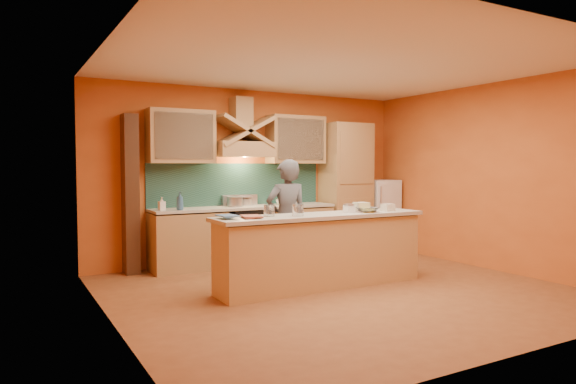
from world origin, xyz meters
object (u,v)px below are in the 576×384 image
kitchen_scale (349,209)px  mixing_bowl (367,210)px  stove (245,236)px  fridge (379,215)px  person (287,220)px

kitchen_scale → mixing_bowl: (0.24, -0.08, -0.01)m
stove → mixing_bowl: mixing_bowl is taller
fridge → stove: bearing=180.0°
person → mixing_bowl: (0.82, -0.73, 0.15)m
stove → fridge: fridge is taller
stove → kitchen_scale: (0.62, -1.92, 0.54)m
fridge → person: bearing=-154.4°
stove → kitchen_scale: kitchen_scale is taller
kitchen_scale → mixing_bowl: bearing=-20.6°
mixing_bowl → person: bearing=138.1°
mixing_bowl → stove: bearing=113.0°
person → mixing_bowl: size_ratio=6.00×
fridge → kitchen_scale: 2.86m
fridge → kitchen_scale: bearing=-137.3°
fridge → kitchen_scale: size_ratio=11.15×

